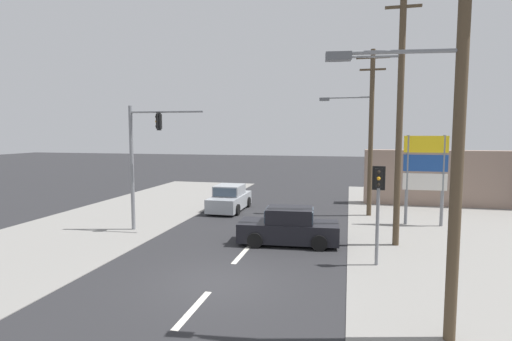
% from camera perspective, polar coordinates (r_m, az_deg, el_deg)
% --- Properties ---
extents(ground_plane, '(140.00, 140.00, 0.00)m').
position_cam_1_polar(ground_plane, '(13.18, -5.57, -15.60)').
color(ground_plane, '#28282B').
extents(lane_dash_near, '(0.20, 2.40, 0.01)m').
position_cam_1_polar(lane_dash_near, '(11.45, -8.97, -18.97)').
color(lane_dash_near, silver).
rests_on(lane_dash_near, ground).
extents(lane_dash_mid, '(0.20, 2.40, 0.01)m').
position_cam_1_polar(lane_dash_mid, '(15.89, -2.01, -11.85)').
color(lane_dash_mid, silver).
rests_on(lane_dash_mid, ground).
extents(lane_dash_far, '(0.20, 2.40, 0.01)m').
position_cam_1_polar(lane_dash_far, '(20.59, 1.68, -7.83)').
color(lane_dash_far, silver).
rests_on(lane_dash_far, ground).
extents(kerb_right_verge, '(10.00, 44.00, 0.02)m').
position_cam_1_polar(kerb_right_verge, '(15.27, 32.54, -13.41)').
color(kerb_right_verge, gray).
rests_on(kerb_right_verge, ground).
extents(kerb_left_verge, '(8.00, 40.00, 0.02)m').
position_cam_1_polar(kerb_left_verge, '(20.56, -24.98, -8.33)').
color(kerb_left_verge, gray).
rests_on(kerb_left_verge, ground).
extents(utility_pole_foreground_right, '(3.78, 0.59, 8.98)m').
position_cam_1_polar(utility_pole_foreground_right, '(9.68, 26.21, 5.61)').
color(utility_pole_foreground_right, '#4C3D2B').
rests_on(utility_pole_foreground_right, ground).
extents(utility_pole_midground_right, '(3.77, 0.65, 10.82)m').
position_cam_1_polar(utility_pole_midground_right, '(17.41, 19.49, 8.60)').
color(utility_pole_midground_right, '#4C3D2B').
rests_on(utility_pole_midground_right, ground).
extents(utility_pole_background_right, '(3.78, 0.30, 9.30)m').
position_cam_1_polar(utility_pole_background_right, '(23.33, 15.77, 5.92)').
color(utility_pole_background_right, '#4C3D2B').
rests_on(utility_pole_background_right, ground).
extents(traffic_signal_mast, '(3.69, 0.44, 6.00)m').
position_cam_1_polar(traffic_signal_mast, '(19.80, -15.98, 2.64)').
color(traffic_signal_mast, slate).
rests_on(traffic_signal_mast, ground).
extents(pedestal_signal_right_kerb, '(0.44, 0.30, 3.56)m').
position_cam_1_polar(pedestal_signal_right_kerb, '(14.66, 17.05, -3.86)').
color(pedestal_signal_right_kerb, slate).
rests_on(pedestal_signal_right_kerb, ground).
extents(shopping_plaza_sign, '(2.10, 0.16, 4.60)m').
position_cam_1_polar(shopping_plaza_sign, '(21.81, 23.03, 0.42)').
color(shopping_plaza_sign, slate).
rests_on(shopping_plaza_sign, ground).
extents(shopfront_wall_far, '(12.00, 1.00, 3.60)m').
position_cam_1_polar(shopfront_wall_far, '(28.66, 27.28, -1.04)').
color(shopfront_wall_far, gray).
rests_on(shopfront_wall_far, ground).
extents(sedan_oncoming_mid, '(4.34, 2.12, 1.56)m').
position_cam_1_polar(sedan_oncoming_mid, '(17.18, 4.67, -8.12)').
color(sedan_oncoming_mid, black).
rests_on(sedan_oncoming_mid, ground).
extents(sedan_kerbside_parked, '(1.91, 4.25, 1.56)m').
position_cam_1_polar(sedan_kerbside_parked, '(24.41, -3.79, -4.07)').
color(sedan_kerbside_parked, '#A3A8AD').
rests_on(sedan_kerbside_parked, ground).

